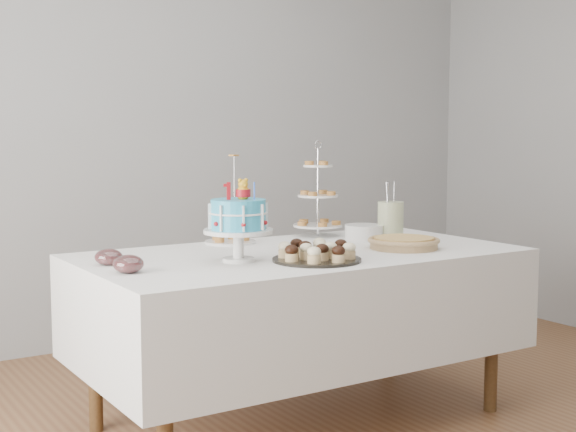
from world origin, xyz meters
TOP-DOWN VIEW (x-y plane):
  - walls at (0.00, 0.00)m, footprint 5.04×4.04m
  - table at (0.00, 0.30)m, footprint 1.92×1.02m
  - birthday_cake at (-0.37, 0.20)m, footprint 0.28×0.28m
  - cupcake_tray at (-0.09, 0.05)m, footprint 0.37×0.37m
  - pie at (0.45, 0.13)m, footprint 0.33×0.33m
  - tiered_stand at (0.37, 0.70)m, footprint 0.25×0.25m
  - plate_stack at (0.48, 0.46)m, footprint 0.19×0.19m
  - pastry_plate at (-0.14, 0.70)m, footprint 0.24×0.24m
  - jam_bowl_a at (-0.84, 0.20)m, footprint 0.12×0.12m
  - jam_bowl_b at (-0.84, 0.41)m, footprint 0.11×0.11m
  - utensil_pitcher at (0.60, 0.40)m, footprint 0.13×0.13m

SIDE VIEW (x-z plane):
  - table at x=0.00m, z-range 0.16..0.93m
  - pastry_plate at x=-0.14m, z-range 0.77..0.80m
  - pie at x=0.45m, z-range 0.77..0.83m
  - jam_bowl_b at x=-0.84m, z-range 0.77..0.83m
  - jam_bowl_a at x=-0.84m, z-range 0.77..0.84m
  - plate_stack at x=0.48m, z-range 0.77..0.84m
  - cupcake_tray at x=-0.09m, z-range 0.77..0.85m
  - utensil_pitcher at x=0.60m, z-range 0.73..1.01m
  - birthday_cake at x=-0.37m, z-range 0.67..1.11m
  - tiered_stand at x=0.37m, z-range 0.73..1.21m
  - walls at x=0.00m, z-range 0.00..2.70m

